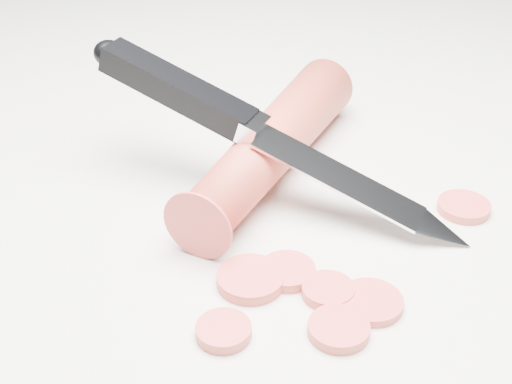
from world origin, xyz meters
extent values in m
plane|color=silver|center=(0.00, 0.00, 0.00)|extent=(2.40, 2.40, 0.00)
cylinder|color=red|center=(-0.01, 0.06, 0.02)|extent=(0.16, 0.20, 0.04)
cylinder|color=red|center=(-0.01, -0.10, 0.00)|extent=(0.03, 0.03, 0.01)
cylinder|color=red|center=(-0.07, -0.09, 0.00)|extent=(0.03, 0.03, 0.01)
cylinder|color=red|center=(-0.03, -0.05, 0.00)|extent=(0.03, 0.03, 0.01)
cylinder|color=red|center=(0.01, -0.09, 0.00)|extent=(0.04, 0.04, 0.01)
cylinder|color=red|center=(0.10, -0.01, 0.00)|extent=(0.03, 0.03, 0.01)
cylinder|color=red|center=(-0.05, -0.06, 0.00)|extent=(0.04, 0.04, 0.01)
cylinder|color=red|center=(-0.01, -0.07, 0.00)|extent=(0.03, 0.03, 0.01)
camera|label=1|loc=(-0.10, -0.36, 0.27)|focal=50.00mm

